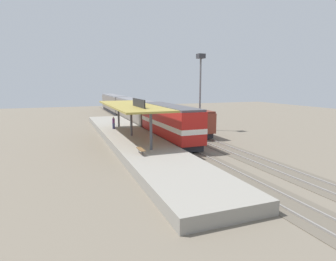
{
  "coord_description": "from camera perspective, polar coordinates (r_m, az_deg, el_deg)",
  "views": [
    {
      "loc": [
        -12.58,
        -33.46,
        7.26
      ],
      "look_at": [
        -1.38,
        -4.16,
        2.0
      ],
      "focal_mm": 30.1,
      "sensor_mm": 36.0,
      "label": 1
    }
  ],
  "objects": [
    {
      "name": "locomotive",
      "position": [
        35.19,
        0.24,
        1.6
      ],
      "size": [
        2.93,
        14.43,
        4.44
      ],
      "color": "#28282D",
      "rests_on": "track_near"
    },
    {
      "name": "track_far",
      "position": [
        38.31,
        6.15,
        -1.42
      ],
      "size": [
        3.2,
        110.0,
        0.16
      ],
      "color": "#5F5649",
      "rests_on": "ground"
    },
    {
      "name": "passenger_carriage_rear",
      "position": [
        72.58,
        -10.94,
        5.44
      ],
      "size": [
        2.9,
        20.0,
        4.24
      ],
      "color": "#28282D",
      "rests_on": "track_near"
    },
    {
      "name": "light_mast",
      "position": [
        44.32,
        6.59,
        10.93
      ],
      "size": [
        1.1,
        1.1,
        11.7
      ],
      "color": "slate",
      "rests_on": "ground"
    },
    {
      "name": "station_canopy",
      "position": [
        34.42,
        -7.47,
        4.89
      ],
      "size": [
        5.2,
        18.0,
        4.7
      ],
      "color": "#47474C",
      "rests_on": "platform"
    },
    {
      "name": "platform_bench",
      "position": [
        25.7,
        -5.52,
        -3.83
      ],
      "size": [
        0.44,
        1.7,
        0.5
      ],
      "color": "#333338",
      "rests_on": "platform"
    },
    {
      "name": "freight_car",
      "position": [
        41.31,
        3.85,
        2.14
      ],
      "size": [
        2.8,
        12.0,
        3.54
      ],
      "color": "#28282D",
      "rests_on": "track_far"
    },
    {
      "name": "platform",
      "position": [
        35.07,
        -7.36,
        -1.76
      ],
      "size": [
        6.0,
        44.0,
        0.9
      ],
      "primitive_type": "cube",
      "color": "gray",
      "rests_on": "ground"
    },
    {
      "name": "ground_plane",
      "position": [
        37.22,
        2.58,
        -1.74
      ],
      "size": [
        120.0,
        120.0,
        0.0
      ],
      "primitive_type": "plane",
      "color": "#706656"
    },
    {
      "name": "passenger_carriage_front",
      "position": [
        52.29,
        -6.92,
        4.02
      ],
      "size": [
        2.9,
        20.0,
        4.24
      ],
      "color": "#28282D",
      "rests_on": "track_near"
    },
    {
      "name": "person_waiting",
      "position": [
        40.41,
        -10.97,
        1.66
      ],
      "size": [
        0.34,
        0.34,
        1.71
      ],
      "color": "navy",
      "rests_on": "platform"
    },
    {
      "name": "track_near",
      "position": [
        36.47,
        -0.31,
        -1.91
      ],
      "size": [
        3.2,
        110.0,
        0.16
      ],
      "color": "#5F5649",
      "rests_on": "ground"
    }
  ]
}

